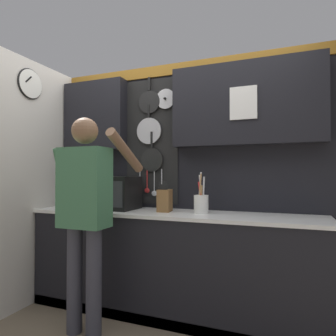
% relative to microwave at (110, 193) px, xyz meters
% --- Properties ---
extents(ground_plane, '(14.00, 14.00, 0.00)m').
position_rel_microwave_xyz_m(ground_plane, '(0.64, -0.01, -1.06)').
color(ground_plane, '#756651').
extents(base_cabinet_counter, '(2.61, 0.58, 0.90)m').
position_rel_microwave_xyz_m(base_cabinet_counter, '(0.64, -0.02, -0.61)').
color(base_cabinet_counter, black).
rests_on(base_cabinet_counter, ground_plane).
extents(back_wall_unit, '(3.18, 0.22, 2.34)m').
position_rel_microwave_xyz_m(back_wall_unit, '(0.67, 0.24, 0.43)').
color(back_wall_unit, black).
rests_on(back_wall_unit, ground_plane).
extents(side_wall, '(0.07, 1.60, 2.34)m').
position_rel_microwave_xyz_m(side_wall, '(-0.69, -0.44, 0.13)').
color(side_wall, silver).
rests_on(side_wall, ground_plane).
extents(microwave, '(0.53, 0.36, 0.32)m').
position_rel_microwave_xyz_m(microwave, '(0.00, 0.00, 0.00)').
color(microwave, black).
rests_on(microwave, base_cabinet_counter).
extents(knife_block, '(0.12, 0.16, 0.28)m').
position_rel_microwave_xyz_m(knife_block, '(0.58, 0.00, -0.05)').
color(knife_block, brown).
rests_on(knife_block, base_cabinet_counter).
extents(utensil_crock, '(0.13, 0.13, 0.36)m').
position_rel_microwave_xyz_m(utensil_crock, '(0.92, 0.00, -0.06)').
color(utensil_crock, white).
rests_on(utensil_crock, base_cabinet_counter).
extents(person, '(0.54, 0.61, 1.68)m').
position_rel_microwave_xyz_m(person, '(0.13, -0.56, -0.05)').
color(person, '#383842').
rests_on(person, ground_plane).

